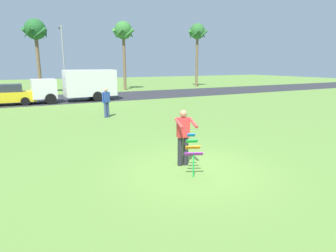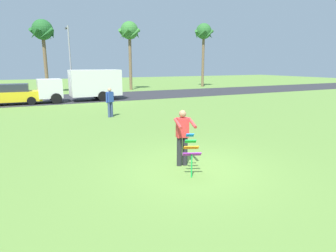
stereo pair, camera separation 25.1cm
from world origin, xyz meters
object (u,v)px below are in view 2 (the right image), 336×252
at_px(parked_car_yellow, 13,95).
at_px(parked_truck_white_box, 86,84).
at_px(palm_tree_right_near, 43,33).
at_px(streetlight_pole, 70,55).
at_px(kite_held, 191,149).
at_px(person_walker_near, 110,101).
at_px(palm_tree_centre_far, 130,33).
at_px(palm_tree_far_left, 204,34).
at_px(person_kite_flyer, 183,136).

bearing_deg(parked_car_yellow, parked_truck_white_box, 0.01).
height_order(palm_tree_right_near, streetlight_pole, palm_tree_right_near).
distance_m(kite_held, streetlight_pole, 25.95).
distance_m(palm_tree_right_near, person_walker_near, 18.25).
bearing_deg(parked_truck_white_box, palm_tree_centre_far, 51.72).
height_order(kite_held, palm_tree_right_near, palm_tree_right_near).
height_order(kite_held, palm_tree_centre_far, palm_tree_centre_far).
bearing_deg(parked_truck_white_box, streetlight_pole, 91.72).
height_order(parked_truck_white_box, palm_tree_far_left, palm_tree_far_left).
xyz_separation_m(palm_tree_far_left, person_walker_near, (-17.89, -17.87, -6.21)).
relative_size(person_kite_flyer, kite_held, 1.51).
bearing_deg(parked_truck_white_box, parked_car_yellow, -179.99).
bearing_deg(person_walker_near, kite_held, -91.71).
relative_size(parked_car_yellow, palm_tree_centre_far, 0.53).
bearing_deg(parked_car_yellow, palm_tree_right_near, 71.12).
bearing_deg(kite_held, person_walker_near, 88.29).
bearing_deg(palm_tree_right_near, parked_truck_white_box, -73.51).
xyz_separation_m(parked_car_yellow, palm_tree_far_left, (23.29, 9.29, 6.37)).
height_order(palm_tree_right_near, person_walker_near, palm_tree_right_near).
distance_m(kite_held, palm_tree_far_left, 33.81).
bearing_deg(palm_tree_far_left, kite_held, -123.20).
bearing_deg(parked_car_yellow, palm_tree_centre_far, 35.30).
height_order(person_kite_flyer, kite_held, person_kite_flyer).
distance_m(parked_car_yellow, palm_tree_centre_far, 16.49).
relative_size(person_kite_flyer, streetlight_pole, 0.25).
height_order(parked_truck_white_box, person_walker_near, parked_truck_white_box).
height_order(person_kite_flyer, streetlight_pole, streetlight_pole).
xyz_separation_m(parked_truck_white_box, palm_tree_centre_far, (7.01, 8.89, 5.31)).
bearing_deg(palm_tree_right_near, palm_tree_centre_far, 1.24).
height_order(person_kite_flyer, palm_tree_right_near, palm_tree_right_near).
distance_m(person_kite_flyer, palm_tree_right_near, 27.01).
distance_m(palm_tree_right_near, palm_tree_far_left, 20.35).
bearing_deg(parked_truck_white_box, palm_tree_right_near, 106.49).
bearing_deg(person_walker_near, parked_truck_white_box, 89.11).
relative_size(person_kite_flyer, palm_tree_right_near, 0.23).
distance_m(palm_tree_far_left, person_walker_near, 26.04).
relative_size(streetlight_pole, person_walker_near, 4.05).
relative_size(parked_truck_white_box, palm_tree_right_near, 0.88).
xyz_separation_m(parked_car_yellow, streetlight_pole, (5.32, 7.25, 3.22)).
distance_m(kite_held, parked_truck_white_box, 18.51).
height_order(palm_tree_far_left, streetlight_pole, palm_tree_far_left).
distance_m(kite_held, palm_tree_centre_far, 28.99).
xyz_separation_m(person_kite_flyer, person_walker_near, (0.13, 9.11, -0.02)).
xyz_separation_m(streetlight_pole, person_walker_near, (0.08, -15.83, -3.06)).
relative_size(parked_car_yellow, palm_tree_far_left, 0.50).
height_order(parked_truck_white_box, streetlight_pole, streetlight_pole).
relative_size(palm_tree_centre_far, palm_tree_far_left, 0.95).
xyz_separation_m(kite_held, parked_truck_white_box, (0.43, 18.50, 0.64)).
distance_m(parked_car_yellow, person_walker_near, 10.14).
height_order(streetlight_pole, person_walker_near, streetlight_pole).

